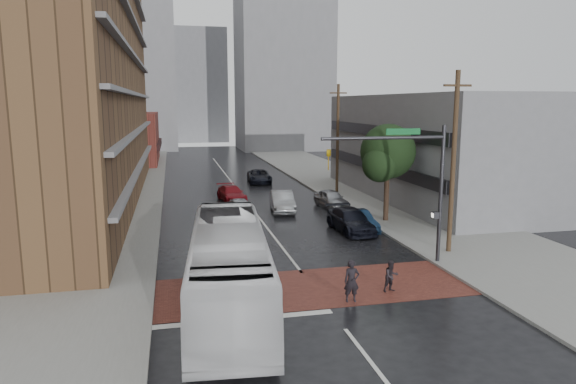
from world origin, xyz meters
TOP-DOWN VIEW (x-y plane):
  - ground at (0.00, 0.00)m, footprint 160.00×160.00m
  - crosswalk at (0.00, 0.50)m, footprint 14.00×5.00m
  - sidewalk_west at (-11.50, 25.00)m, footprint 9.00×90.00m
  - sidewalk_east at (11.50, 25.00)m, footprint 9.00×90.00m
  - apartment_block at (-14.00, 24.00)m, footprint 10.00×44.00m
  - storefront_west at (-12.00, 54.00)m, footprint 8.00×16.00m
  - building_east at (16.50, 20.00)m, footprint 11.00×26.00m
  - distant_tower_west at (-14.00, 78.00)m, footprint 18.00×16.00m
  - distant_tower_east at (14.00, 72.00)m, footprint 16.00×14.00m
  - distant_tower_center at (0.00, 95.00)m, footprint 12.00×10.00m
  - street_tree at (8.52, 12.03)m, footprint 4.20×4.10m
  - signal_mast at (5.85, 2.50)m, footprint 6.50×0.30m
  - utility_pole_near at (8.80, 4.00)m, footprint 1.60×0.26m
  - utility_pole_far at (8.80, 24.00)m, footprint 1.60×0.26m
  - transit_bus at (-3.95, -1.00)m, footprint 4.05×12.76m
  - pedestrian_a at (1.12, -1.50)m, footprint 0.70×0.49m
  - pedestrian_b at (3.25, -0.75)m, footprint 0.79×0.67m
  - car_travel_a at (-1.26, 16.07)m, footprint 1.60×3.90m
  - car_travel_b at (2.13, 17.16)m, footprint 2.14×4.89m
  - car_travel_c at (-1.22, 22.29)m, footprint 2.47×4.73m
  - suv_travel at (2.81, 31.89)m, footprint 2.66×5.17m
  - car_parked_near at (5.70, 10.00)m, footprint 1.61×4.16m
  - car_parked_mid at (5.20, 10.00)m, footprint 2.33×5.17m
  - car_parked_far at (6.30, 17.81)m, footprint 2.19×4.36m

SIDE VIEW (x-z plane):
  - ground at x=0.00m, z-range 0.00..0.00m
  - crosswalk at x=0.00m, z-range 0.00..0.02m
  - sidewalk_west at x=-11.50m, z-range 0.00..0.15m
  - sidewalk_east at x=11.50m, z-range 0.00..0.15m
  - car_travel_c at x=-1.22m, z-range 0.00..1.31m
  - car_travel_a at x=-1.26m, z-range 0.00..1.32m
  - car_parked_near at x=5.70m, z-range 0.00..1.35m
  - suv_travel at x=2.81m, z-range 0.00..1.40m
  - car_parked_far at x=6.30m, z-range 0.00..1.42m
  - pedestrian_b at x=3.25m, z-range 0.00..1.44m
  - car_parked_mid at x=5.20m, z-range 0.00..1.47m
  - car_travel_b at x=2.13m, z-range 0.00..1.56m
  - pedestrian_a at x=1.12m, z-range 0.00..1.82m
  - transit_bus at x=-3.95m, z-range 0.00..3.49m
  - storefront_west at x=-12.00m, z-range 0.00..7.00m
  - building_east at x=16.50m, z-range 0.00..9.00m
  - signal_mast at x=5.85m, z-range 1.13..8.33m
  - street_tree at x=8.52m, z-range 1.28..8.18m
  - utility_pole_near at x=8.80m, z-range 0.14..10.14m
  - utility_pole_far at x=8.80m, z-range 0.14..10.14m
  - distant_tower_center at x=0.00m, z-range 0.00..24.00m
  - apartment_block at x=-14.00m, z-range 0.00..28.00m
  - distant_tower_west at x=-14.00m, z-range 0.00..32.00m
  - distant_tower_east at x=14.00m, z-range 0.00..36.00m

